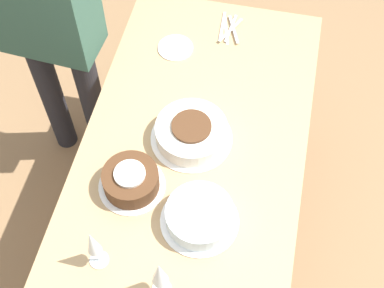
{
  "coord_description": "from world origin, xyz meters",
  "views": [
    {
      "loc": [
        1.04,
        0.22,
        2.47
      ],
      "look_at": [
        0.0,
        0.0,
        0.82
      ],
      "focal_mm": 50.0,
      "sensor_mm": 36.0,
      "label": 1
    }
  ],
  "objects_px": {
    "cake_center_white": "(191,133)",
    "person_cutting": "(44,9)",
    "wine_glass_near": "(159,274)",
    "wine_glass_far": "(93,244)",
    "cake_front_chocolate": "(131,180)",
    "cake_back_decorated": "(200,216)"
  },
  "relations": [
    {
      "from": "wine_glass_near",
      "to": "wine_glass_far",
      "type": "xyz_separation_m",
      "value": [
        -0.05,
        -0.23,
        -0.01
      ]
    },
    {
      "from": "cake_front_chocolate",
      "to": "wine_glass_near",
      "type": "xyz_separation_m",
      "value": [
        0.34,
        0.2,
        0.1
      ]
    },
    {
      "from": "cake_front_chocolate",
      "to": "wine_glass_far",
      "type": "xyz_separation_m",
      "value": [
        0.29,
        -0.03,
        0.1
      ]
    },
    {
      "from": "cake_center_white",
      "to": "cake_back_decorated",
      "type": "xyz_separation_m",
      "value": [
        0.33,
        0.1,
        -0.0
      ]
    },
    {
      "from": "cake_front_chocolate",
      "to": "cake_back_decorated",
      "type": "height_order",
      "value": "cake_front_chocolate"
    },
    {
      "from": "cake_front_chocolate",
      "to": "wine_glass_near",
      "type": "height_order",
      "value": "wine_glass_near"
    },
    {
      "from": "cake_front_chocolate",
      "to": "cake_back_decorated",
      "type": "distance_m",
      "value": 0.28
    },
    {
      "from": "cake_center_white",
      "to": "wine_glass_near",
      "type": "xyz_separation_m",
      "value": [
        0.59,
        0.03,
        0.11
      ]
    },
    {
      "from": "cake_front_chocolate",
      "to": "person_cutting",
      "type": "distance_m",
      "value": 0.79
    },
    {
      "from": "wine_glass_far",
      "to": "cake_back_decorated",
      "type": "bearing_deg",
      "value": 125.07
    },
    {
      "from": "person_cutting",
      "to": "wine_glass_far",
      "type": "bearing_deg",
      "value": -57.41
    },
    {
      "from": "wine_glass_near",
      "to": "person_cutting",
      "type": "relative_size",
      "value": 0.14
    },
    {
      "from": "wine_glass_far",
      "to": "person_cutting",
      "type": "relative_size",
      "value": 0.13
    },
    {
      "from": "wine_glass_far",
      "to": "person_cutting",
      "type": "bearing_deg",
      "value": -151.73
    },
    {
      "from": "cake_center_white",
      "to": "cake_front_chocolate",
      "type": "relative_size",
      "value": 1.29
    },
    {
      "from": "cake_back_decorated",
      "to": "wine_glass_far",
      "type": "relative_size",
      "value": 1.28
    },
    {
      "from": "cake_center_white",
      "to": "cake_back_decorated",
      "type": "relative_size",
      "value": 1.14
    },
    {
      "from": "cake_center_white",
      "to": "wine_glass_far",
      "type": "bearing_deg",
      "value": -20.1
    },
    {
      "from": "person_cutting",
      "to": "cake_front_chocolate",
      "type": "bearing_deg",
      "value": -45.01
    },
    {
      "from": "wine_glass_near",
      "to": "person_cutting",
      "type": "bearing_deg",
      "value": -143.06
    },
    {
      "from": "cake_front_chocolate",
      "to": "wine_glass_far",
      "type": "relative_size",
      "value": 1.12
    },
    {
      "from": "cake_center_white",
      "to": "person_cutting",
      "type": "relative_size",
      "value": 0.19
    }
  ]
}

